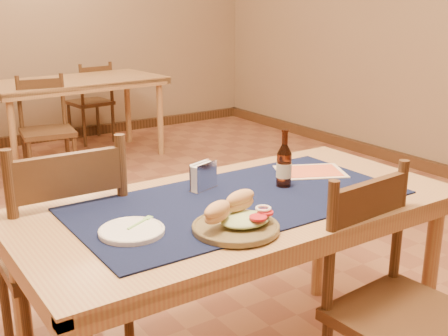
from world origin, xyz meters
TOP-DOWN VIEW (x-y plane):
  - room at (0.00, 0.00)m, footprint 6.04×7.04m
  - main_table at (0.00, -0.80)m, footprint 1.60×0.80m
  - placemat at (0.00, -0.80)m, footprint 1.20×0.60m
  - baseboard at (0.00, 0.00)m, footprint 6.00×7.00m
  - back_table at (0.60, 2.59)m, footprint 1.61×0.91m
  - chair_main_far at (-0.52, -0.35)m, footprint 0.47×0.47m
  - chair_main_near at (0.28, -1.31)m, footprint 0.45×0.45m
  - chair_back_near at (0.17, 2.09)m, footprint 0.45×0.45m
  - chair_back_far at (0.96, 3.16)m, footprint 0.43×0.43m
  - sandwich_plate at (-0.16, -1.01)m, footprint 0.28×0.28m
  - side_plate at (-0.45, -0.86)m, footprint 0.20×0.20m
  - fork at (-0.40, -0.82)m, footprint 0.11×0.07m
  - beer_bottle at (0.23, -0.77)m, footprint 0.06×0.06m
  - napkin_holder at (-0.05, -0.63)m, footprint 0.13×0.08m
  - menu_card at (0.44, -0.69)m, footprint 0.34×0.30m

SIDE VIEW (x-z plane):
  - baseboard at x=0.00m, z-range 0.00..0.10m
  - chair_back_far at x=0.96m, z-range 0.02..0.85m
  - chair_back_near at x=0.17m, z-range 0.02..0.88m
  - chair_main_near at x=0.28m, z-range 0.02..0.93m
  - chair_main_far at x=-0.52m, z-range 0.02..1.00m
  - main_table at x=0.00m, z-range 0.29..1.04m
  - back_table at x=0.60m, z-range 0.29..1.04m
  - placemat at x=0.00m, z-range 0.75..0.76m
  - menu_card at x=0.44m, z-range 0.76..0.76m
  - side_plate at x=-0.45m, z-range 0.76..0.77m
  - fork at x=-0.40m, z-range 0.77..0.77m
  - sandwich_plate at x=-0.16m, z-range 0.73..0.84m
  - napkin_holder at x=-0.05m, z-range 0.75..0.86m
  - beer_bottle at x=0.23m, z-range 0.73..0.95m
  - room at x=0.00m, z-range -0.02..2.82m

